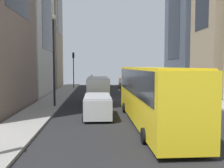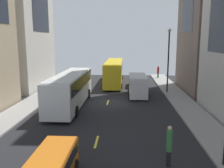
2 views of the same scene
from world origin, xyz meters
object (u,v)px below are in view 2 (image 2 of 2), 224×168
at_px(car_silver_0, 136,80).
at_px(pedestrian_crossing_near, 158,71).
at_px(pedestrian_crossing_mid, 169,145).
at_px(delivery_van_white, 138,84).
at_px(streetcar_yellow, 114,70).
at_px(city_bus_white, 71,87).
at_px(car_orange_1, 50,168).

bearing_deg(car_silver_0, pedestrian_crossing_near, 61.02).
bearing_deg(car_silver_0, pedestrian_crossing_mid, -88.18).
height_order(delivery_van_white, pedestrian_crossing_mid, delivery_van_white).
bearing_deg(pedestrian_crossing_near, delivery_van_white, -33.49).
height_order(streetcar_yellow, pedestrian_crossing_mid, streetcar_yellow).
relative_size(city_bus_white, car_silver_0, 2.87).
xyz_separation_m(city_bus_white, car_orange_1, (2.21, -14.13, -1.08)).
distance_m(streetcar_yellow, car_silver_0, 4.17).
distance_m(car_silver_0, car_orange_1, 25.94).
height_order(streetcar_yellow, delivery_van_white, streetcar_yellow).
xyz_separation_m(pedestrian_crossing_near, pedestrian_crossing_mid, (-3.49, -30.88, -0.08)).
bearing_deg(streetcar_yellow, pedestrian_crossing_mid, -80.78).
bearing_deg(pedestrian_crossing_mid, pedestrian_crossing_near, 79.21).
bearing_deg(streetcar_yellow, pedestrian_crossing_near, 35.88).
distance_m(city_bus_white, streetcar_yellow, 13.99).
relative_size(city_bus_white, delivery_van_white, 2.18).
height_order(city_bus_white, car_orange_1, city_bus_white).
bearing_deg(delivery_van_white, city_bus_white, -146.42).
xyz_separation_m(streetcar_yellow, delivery_van_white, (3.29, -8.72, -0.61)).
bearing_deg(delivery_van_white, pedestrian_crossing_near, 73.11).
bearing_deg(city_bus_white, pedestrian_crossing_near, 58.88).
distance_m(car_silver_0, pedestrian_crossing_near, 8.74).
distance_m(streetcar_yellow, pedestrian_crossing_near, 9.43).
bearing_deg(car_orange_1, car_silver_0, 78.88).
xyz_separation_m(delivery_van_white, car_silver_0, (0.09, 6.59, -0.57)).
bearing_deg(pedestrian_crossing_mid, car_silver_0, 87.48).
height_order(pedestrian_crossing_near, pedestrian_crossing_mid, pedestrian_crossing_near).
relative_size(car_orange_1, pedestrian_crossing_near, 2.14).
bearing_deg(delivery_van_white, car_orange_1, -104.60).
xyz_separation_m(delivery_van_white, car_orange_1, (-4.91, -18.86, -0.58)).
relative_size(streetcar_yellow, car_orange_1, 2.79).
height_order(delivery_van_white, car_orange_1, delivery_van_white).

